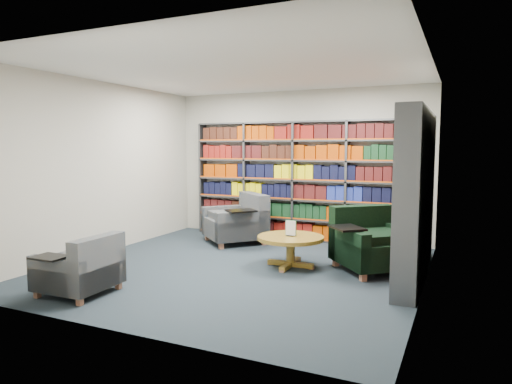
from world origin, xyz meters
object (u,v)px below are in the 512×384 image
at_px(chair_teal_front, 83,270).
at_px(coffee_table, 291,242).
at_px(chair_teal_left, 240,223).
at_px(chair_green_right, 371,245).

bearing_deg(chair_teal_front, coffee_table, 50.45).
height_order(chair_teal_left, coffee_table, chair_teal_left).
relative_size(chair_teal_left, coffee_table, 1.43).
distance_m(chair_teal_left, coffee_table, 1.91).
relative_size(chair_green_right, coffee_table, 1.42).
bearing_deg(coffee_table, chair_teal_front, -129.55).
xyz_separation_m(chair_green_right, chair_teal_front, (-2.89, -2.54, -0.07)).
relative_size(chair_teal_left, chair_green_right, 1.01).
bearing_deg(coffee_table, chair_teal_left, 139.34).
distance_m(chair_green_right, chair_teal_front, 3.85).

